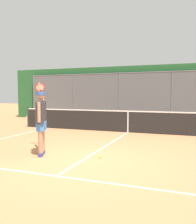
{
  "coord_description": "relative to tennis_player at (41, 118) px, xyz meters",
  "views": [
    {
      "loc": [
        -2.52,
        5.57,
        1.68
      ],
      "look_at": [
        0.51,
        -2.49,
        1.05
      ],
      "focal_mm": 39.23,
      "sensor_mm": 36.0,
      "label": 1
    }
  ],
  "objects": [
    {
      "name": "tennis_ball_by_sideline",
      "position": [
        -1.63,
        -0.24,
        -1.0
      ],
      "size": [
        0.07,
        0.07,
        0.07
      ],
      "primitive_type": "sphere",
      "color": "#D6E042",
      "rests_on": "ground"
    },
    {
      "name": "tennis_ball_near_baseline",
      "position": [
        1.64,
        -2.47,
        -1.0
      ],
      "size": [
        0.07,
        0.07,
        0.07
      ],
      "primitive_type": "sphere",
      "color": "#C1D138",
      "rests_on": "ground"
    },
    {
      "name": "tennis_net",
      "position": [
        -1.29,
        -4.75,
        -0.54
      ],
      "size": [
        10.58,
        0.09,
        1.07
      ],
      "color": "#2D2D2D",
      "rests_on": "ground"
    },
    {
      "name": "fence_backdrop",
      "position": [
        -1.29,
        -9.38,
        0.65
      ],
      "size": [
        18.44,
        1.37,
        3.39
      ],
      "color": "#565B60",
      "rests_on": "ground"
    },
    {
      "name": "ground_plane",
      "position": [
        -1.29,
        0.13,
        -1.03
      ],
      "size": [
        60.0,
        60.0,
        0.0
      ],
      "primitive_type": "plane",
      "color": "#C67A4C"
    },
    {
      "name": "court_line_markings",
      "position": [
        -1.29,
        1.63,
        -1.03
      ],
      "size": [
        8.24,
        11.22,
        0.01
      ],
      "color": "white",
      "rests_on": "ground"
    },
    {
      "name": "tennis_player",
      "position": [
        0.0,
        0.0,
        0.0
      ],
      "size": [
        0.88,
        1.23,
        2.03
      ],
      "rotation": [
        0.0,
        0.0,
        -1.16
      ],
      "color": "navy",
      "rests_on": "ground"
    }
  ]
}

